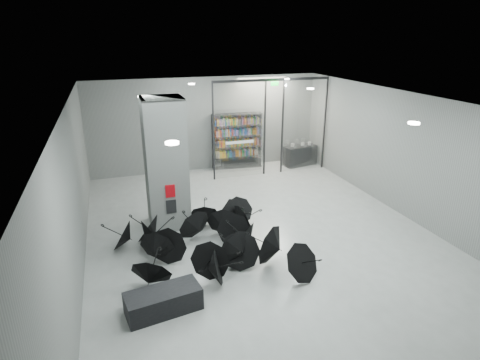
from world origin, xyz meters
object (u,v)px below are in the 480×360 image
object	(u,v)px
umbrella_cluster	(211,244)
column	(166,164)
bookshelf	(237,141)
shop_counter	(300,155)
bench	(163,301)

from	to	relation	value
umbrella_cluster	column	bearing A→B (deg)	109.58
bookshelf	shop_counter	bearing A→B (deg)	-6.32
bench	column	bearing A→B (deg)	70.78
bench	bookshelf	size ratio (longest dim) A/B	0.66
column	umbrella_cluster	bearing A→B (deg)	-70.42
column	bookshelf	world-z (taller)	column
bench	shop_counter	bearing A→B (deg)	39.79
shop_counter	bench	bearing A→B (deg)	-142.10
bookshelf	bench	bearing A→B (deg)	-111.16
bookshelf	umbrella_cluster	xyz separation A→B (m)	(-3.00, -6.97, -0.90)
column	umbrella_cluster	xyz separation A→B (m)	(0.79, -2.22, -1.69)
column	shop_counter	distance (m)	7.96
column	bench	bearing A→B (deg)	-100.48
column	bench	size ratio (longest dim) A/B	2.49
column	umbrella_cluster	distance (m)	2.89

